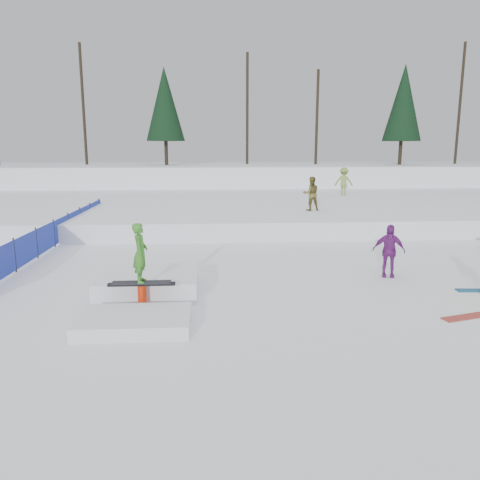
{
  "coord_description": "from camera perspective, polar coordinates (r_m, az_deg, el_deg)",
  "views": [
    {
      "loc": [
        -0.4,
        -11.84,
        3.84
      ],
      "look_at": [
        0.5,
        2.0,
        1.1
      ],
      "focal_mm": 35.0,
      "sensor_mm": 36.0,
      "label": 1
    }
  ],
  "objects": [
    {
      "name": "spectator_purple",
      "position": [
        14.74,
        17.68,
        -1.26
      ],
      "size": [
        1.01,
        0.65,
        1.6
      ],
      "primitive_type": "imported",
      "rotation": [
        0.0,
        0.0,
        -0.3
      ],
      "color": "#71217B",
      "rests_on": "ground"
    },
    {
      "name": "snow_berm",
      "position": [
        41.92,
        -3.2,
        7.56
      ],
      "size": [
        60.0,
        14.0,
        2.4
      ],
      "primitive_type": "cube",
      "color": "white",
      "rests_on": "ground"
    },
    {
      "name": "snow_midrise",
      "position": [
        28.05,
        -2.89,
        4.13
      ],
      "size": [
        50.0,
        18.0,
        0.8
      ],
      "primitive_type": "cube",
      "color": "white",
      "rests_on": "ground"
    },
    {
      "name": "walker_olive",
      "position": [
        23.27,
        8.67,
        5.61
      ],
      "size": [
        0.83,
        0.66,
        1.66
      ],
      "primitive_type": "imported",
      "rotation": [
        0.0,
        0.0,
        3.18
      ],
      "color": "brown",
      "rests_on": "snow_midrise"
    },
    {
      "name": "safety_fence",
      "position": [
        19.7,
        -21.71,
        0.77
      ],
      "size": [
        0.05,
        16.0,
        1.1
      ],
      "color": "#2233A4",
      "rests_on": "ground"
    },
    {
      "name": "jib_rail_feature",
      "position": [
        12.13,
        -11.46,
        -6.0
      ],
      "size": [
        2.6,
        4.4,
        2.11
      ],
      "color": "white",
      "rests_on": "ground"
    },
    {
      "name": "treeline",
      "position": [
        40.81,
        5.79,
        16.2
      ],
      "size": [
        40.24,
        4.22,
        10.5
      ],
      "color": "black",
      "rests_on": "snow_berm"
    },
    {
      "name": "ground",
      "position": [
        12.45,
        -1.71,
        -6.79
      ],
      "size": [
        120.0,
        120.0,
        0.0
      ],
      "primitive_type": "plane",
      "color": "white"
    },
    {
      "name": "walker_ygreen",
      "position": [
        31.24,
        12.54,
        6.99
      ],
      "size": [
        1.32,
        1.06,
        1.79
      ],
      "primitive_type": "imported",
      "rotation": [
        0.0,
        0.0,
        2.75
      ],
      "color": "olive",
      "rests_on": "snow_midrise"
    },
    {
      "name": "loose_board_red",
      "position": [
        12.15,
        26.12,
        -8.37
      ],
      "size": [
        1.42,
        0.65,
        0.03
      ],
      "primitive_type": "cube",
      "rotation": [
        0.0,
        0.0,
        0.28
      ],
      "color": "maroon",
      "rests_on": "ground"
    }
  ]
}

